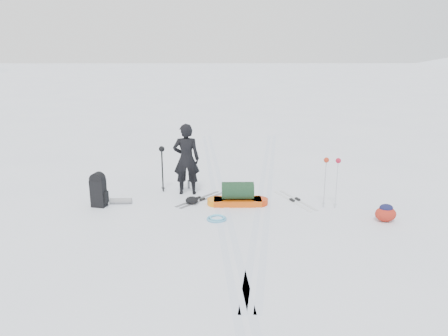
% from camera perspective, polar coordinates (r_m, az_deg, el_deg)
% --- Properties ---
extents(ground, '(200.00, 200.00, 0.00)m').
position_cam_1_polar(ground, '(11.44, -0.41, -4.68)').
color(ground, white).
rests_on(ground, ground).
extents(ski_tracks, '(3.38, 17.97, 0.01)m').
position_cam_1_polar(ski_tracks, '(12.28, 2.44, -3.24)').
color(ski_tracks, silver).
rests_on(ski_tracks, ground).
extents(skier, '(0.73, 0.49, 1.98)m').
position_cam_1_polar(skier, '(11.97, -4.94, 1.15)').
color(skier, black).
rests_on(skier, ground).
extents(pulk_sled, '(1.58, 0.52, 0.61)m').
position_cam_1_polar(pulk_sled, '(11.31, 1.80, -3.68)').
color(pulk_sled, '#D24D0C').
rests_on(pulk_sled, ground).
extents(expedition_rucksack, '(1.00, 0.44, 0.90)m').
position_cam_1_polar(expedition_rucksack, '(11.57, -15.75, -2.87)').
color(expedition_rucksack, black).
rests_on(expedition_rucksack, ground).
extents(ski_poles_black, '(0.16, 0.18, 1.31)m').
position_cam_1_polar(ski_poles_black, '(12.22, -8.12, 1.76)').
color(ski_poles_black, black).
rests_on(ski_poles_black, ground).
extents(ski_poles_silver, '(0.41, 0.19, 1.31)m').
position_cam_1_polar(ski_poles_silver, '(11.16, 13.92, 0.24)').
color(ski_poles_silver, '#ADAFB4').
rests_on(ski_poles_silver, ground).
extents(touring_skis_grey, '(1.26, 1.38, 0.06)m').
position_cam_1_polar(touring_skis_grey, '(11.73, -3.13, -4.10)').
color(touring_skis_grey, gray).
rests_on(touring_skis_grey, ground).
extents(touring_skis_white, '(0.95, 1.71, 0.06)m').
position_cam_1_polar(touring_skis_white, '(11.78, 9.23, -4.20)').
color(touring_skis_white, silver).
rests_on(touring_skis_white, ground).
extents(rope_coil, '(0.59, 0.59, 0.06)m').
position_cam_1_polar(rope_coil, '(10.43, -0.95, -6.58)').
color(rope_coil, '#52A0C7').
rests_on(rope_coil, ground).
extents(small_daypack, '(0.52, 0.41, 0.42)m').
position_cam_1_polar(small_daypack, '(10.94, 20.37, -5.53)').
color(small_daypack, maroon).
rests_on(small_daypack, ground).
extents(thermos_pair, '(0.24, 0.18, 0.26)m').
position_cam_1_polar(thermos_pair, '(12.63, -5.04, -2.18)').
color(thermos_pair, '#515458').
rests_on(thermos_pair, ground).
extents(stuff_sack, '(0.39, 0.34, 0.20)m').
position_cam_1_polar(stuff_sack, '(11.41, -4.23, -4.23)').
color(stuff_sack, black).
rests_on(stuff_sack, ground).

